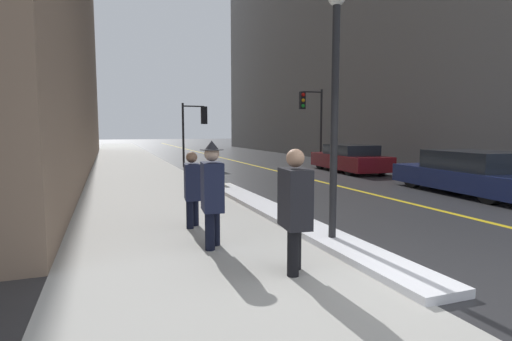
{
  "coord_description": "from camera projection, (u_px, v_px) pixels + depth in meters",
  "views": [
    {
      "loc": [
        -3.22,
        -3.59,
        1.87
      ],
      "look_at": [
        -0.4,
        4.0,
        1.05
      ],
      "focal_mm": 28.0,
      "sensor_mm": 36.0,
      "label": 1
    }
  ],
  "objects": [
    {
      "name": "traffic_light_far",
      "position": [
        310.0,
        110.0,
        20.92
      ],
      "size": [
        1.31,
        0.32,
        4.01
      ],
      "rotation": [
        0.0,
        0.0,
        3.08
      ],
      "color": "black",
      "rests_on": "ground"
    },
    {
      "name": "lamp_post",
      "position": [
        335.0,
        91.0,
        6.34
      ],
      "size": [
        0.28,
        0.28,
        4.08
      ],
      "color": "black",
      "rests_on": "ground"
    },
    {
      "name": "pedestrian_in_glasses",
      "position": [
        192.0,
        186.0,
        7.61
      ],
      "size": [
        0.33,
        0.5,
        1.47
      ],
      "rotation": [
        0.0,
        0.0,
        -1.68
      ],
      "color": "black",
      "rests_on": "ground"
    },
    {
      "name": "road_centre_stripe",
      "position": [
        262.0,
        167.0,
        20.02
      ],
      "size": [
        0.16,
        80.0,
        0.0
      ],
      "color": "gold",
      "rests_on": "ground"
    },
    {
      "name": "ground_plane",
      "position": [
        407.0,
        291.0,
        4.65
      ],
      "size": [
        160.0,
        160.0,
        0.0
      ],
      "primitive_type": "plane",
      "color": "#2D2D30"
    },
    {
      "name": "parked_car_maroon",
      "position": [
        349.0,
        159.0,
        17.93
      ],
      "size": [
        2.06,
        4.62,
        1.22
      ],
      "rotation": [
        0.0,
        0.0,
        1.5
      ],
      "color": "#600F14",
      "rests_on": "ground"
    },
    {
      "name": "sidewalk_slab",
      "position": [
        138.0,
        172.0,
        17.94
      ],
      "size": [
        4.0,
        80.0,
        0.01
      ],
      "color": "#B2AFA8",
      "rests_on": "ground"
    },
    {
      "name": "traffic_light_near",
      "position": [
        197.0,
        121.0,
        20.47
      ],
      "size": [
        1.31,
        0.32,
        3.23
      ],
      "rotation": [
        0.0,
        0.0,
        0.03
      ],
      "color": "black",
      "rests_on": "ground"
    },
    {
      "name": "parked_car_navy",
      "position": [
        471.0,
        174.0,
        11.67
      ],
      "size": [
        2.27,
        4.97,
        1.27
      ],
      "rotation": [
        0.0,
        0.0,
        1.49
      ],
      "color": "navy",
      "rests_on": "ground"
    },
    {
      "name": "pedestrian_nearside",
      "position": [
        212.0,
        190.0,
        6.26
      ],
      "size": [
        0.37,
        0.75,
        1.71
      ],
      "rotation": [
        0.0,
        0.0,
        -1.68
      ],
      "color": "black",
      "rests_on": "ground"
    },
    {
      "name": "snow_bank_curb",
      "position": [
        277.0,
        213.0,
        8.76
      ],
      "size": [
        0.71,
        9.52,
        0.11
      ],
      "color": "white",
      "rests_on": "ground"
    },
    {
      "name": "pedestrian_with_shoulder_bag",
      "position": [
        295.0,
        205.0,
        5.16
      ],
      "size": [
        0.37,
        0.76,
        1.64
      ],
      "rotation": [
        0.0,
        0.0,
        -1.68
      ],
      "color": "black",
      "rests_on": "ground"
    },
    {
      "name": "fire_hydrant",
      "position": [
        221.0,
        177.0,
        12.91
      ],
      "size": [
        0.2,
        0.2,
        0.7
      ],
      "color": "gold",
      "rests_on": "ground"
    }
  ]
}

